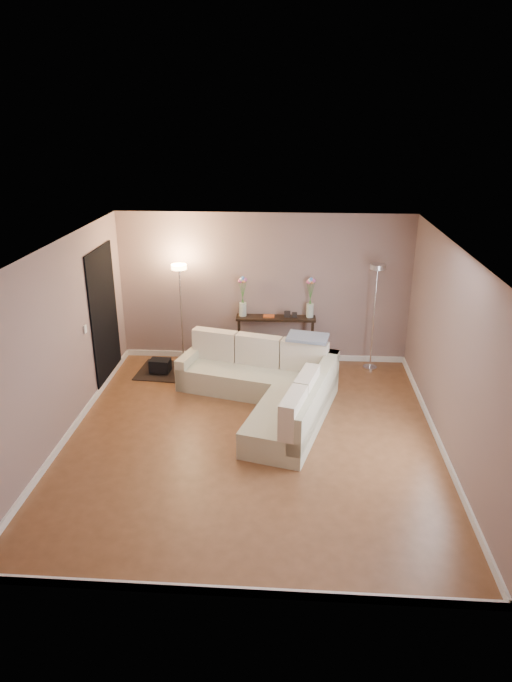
# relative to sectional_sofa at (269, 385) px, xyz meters

# --- Properties ---
(floor) EXTENTS (5.00, 5.50, 0.01)m
(floor) POSITION_rel_sectional_sofa_xyz_m (-0.19, -0.98, -0.32)
(floor) COLOR brown
(floor) RESTS_ON ground
(ceiling) EXTENTS (5.00, 5.50, 0.01)m
(ceiling) POSITION_rel_sectional_sofa_xyz_m (-0.19, -0.98, 2.29)
(ceiling) COLOR white
(ceiling) RESTS_ON ground
(wall_back) EXTENTS (5.00, 0.02, 2.60)m
(wall_back) POSITION_rel_sectional_sofa_xyz_m (-0.19, 1.78, 0.98)
(wall_back) COLOR gray
(wall_back) RESTS_ON ground
(wall_front) EXTENTS (5.00, 0.02, 2.60)m
(wall_front) POSITION_rel_sectional_sofa_xyz_m (-0.19, -3.74, 0.98)
(wall_front) COLOR gray
(wall_front) RESTS_ON ground
(wall_left) EXTENTS (0.02, 5.50, 2.60)m
(wall_left) POSITION_rel_sectional_sofa_xyz_m (-2.70, -0.98, 0.98)
(wall_left) COLOR gray
(wall_left) RESTS_ON ground
(wall_right) EXTENTS (0.02, 5.50, 2.60)m
(wall_right) POSITION_rel_sectional_sofa_xyz_m (2.32, -0.98, 0.98)
(wall_right) COLOR gray
(wall_right) RESTS_ON ground
(baseboard_back) EXTENTS (5.00, 0.03, 0.10)m
(baseboard_back) POSITION_rel_sectional_sofa_xyz_m (-0.19, 1.75, -0.27)
(baseboard_back) COLOR white
(baseboard_back) RESTS_ON ground
(baseboard_front) EXTENTS (5.00, 0.03, 0.10)m
(baseboard_front) POSITION_rel_sectional_sofa_xyz_m (-0.19, -3.72, -0.27)
(baseboard_front) COLOR white
(baseboard_front) RESTS_ON ground
(baseboard_left) EXTENTS (0.03, 5.50, 0.10)m
(baseboard_left) POSITION_rel_sectional_sofa_xyz_m (-2.67, -0.98, -0.27)
(baseboard_left) COLOR white
(baseboard_left) RESTS_ON ground
(baseboard_right) EXTENTS (0.03, 5.50, 0.10)m
(baseboard_right) POSITION_rel_sectional_sofa_xyz_m (2.30, -0.98, -0.27)
(baseboard_right) COLOR white
(baseboard_right) RESTS_ON ground
(doorway) EXTENTS (0.02, 1.20, 2.20)m
(doorway) POSITION_rel_sectional_sofa_xyz_m (-2.67, 0.72, 0.78)
(doorway) COLOR black
(doorway) RESTS_ON ground
(switch_plate) EXTENTS (0.02, 0.08, 0.12)m
(switch_plate) POSITION_rel_sectional_sofa_xyz_m (-2.67, -0.13, 0.88)
(switch_plate) COLOR white
(switch_plate) RESTS_ON ground
(sectional_sofa) EXTENTS (2.57, 2.88, 0.86)m
(sectional_sofa) POSITION_rel_sectional_sofa_xyz_m (0.00, 0.00, 0.00)
(sectional_sofa) COLOR beige
(sectional_sofa) RESTS_ON floor
(throw_blanket) EXTENTS (0.68, 0.48, 0.08)m
(throw_blanket) POSITION_rel_sectional_sofa_xyz_m (0.56, 0.48, 0.60)
(throw_blanket) COLOR gray
(throw_blanket) RESTS_ON sectional_sofa
(console_table) EXTENTS (1.37, 0.39, 0.84)m
(console_table) POSITION_rel_sectional_sofa_xyz_m (-0.05, 1.66, 0.16)
(console_table) COLOR black
(console_table) RESTS_ON floor
(leaning_mirror) EXTENTS (0.97, 0.06, 0.76)m
(leaning_mirror) POSITION_rel_sectional_sofa_xyz_m (0.04, 1.83, 0.90)
(leaning_mirror) COLOR black
(leaning_mirror) RESTS_ON console_table
(table_decor) EXTENTS (0.58, 0.13, 0.14)m
(table_decor) POSITION_rel_sectional_sofa_xyz_m (0.04, 1.62, 0.54)
(table_decor) COLOR #CF5824
(table_decor) RESTS_ON console_table
(flower_vase_left) EXTENTS (0.16, 0.13, 0.72)m
(flower_vase_left) POSITION_rel_sectional_sofa_xyz_m (-0.54, 1.65, 0.81)
(flower_vase_left) COLOR silver
(flower_vase_left) RESTS_ON console_table
(flower_vase_right) EXTENTS (0.16, 0.13, 0.72)m
(flower_vase_right) POSITION_rel_sectional_sofa_xyz_m (0.62, 1.67, 0.81)
(flower_vase_right) COLOR silver
(flower_vase_right) RESTS_ON console_table
(floor_lamp_lit) EXTENTS (0.27, 0.27, 1.79)m
(floor_lamp_lit) POSITION_rel_sectional_sofa_xyz_m (-1.57, 1.41, 0.95)
(floor_lamp_lit) COLOR silver
(floor_lamp_lit) RESTS_ON floor
(floor_lamp_unlit) EXTENTS (0.33, 0.33, 1.84)m
(floor_lamp_unlit) POSITION_rel_sectional_sofa_xyz_m (1.68, 1.45, 0.98)
(floor_lamp_unlit) COLOR silver
(floor_lamp_unlit) RESTS_ON floor
(charcoal_rug) EXTENTS (1.23, 0.96, 0.02)m
(charcoal_rug) POSITION_rel_sectional_sofa_xyz_m (-1.69, 1.08, -0.31)
(charcoal_rug) COLOR black
(charcoal_rug) RESTS_ON floor
(black_bag) EXTENTS (0.35, 0.26, 0.21)m
(black_bag) POSITION_rel_sectional_sofa_xyz_m (-1.89, 1.00, -0.17)
(black_bag) COLOR black
(black_bag) RESTS_ON charcoal_rug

